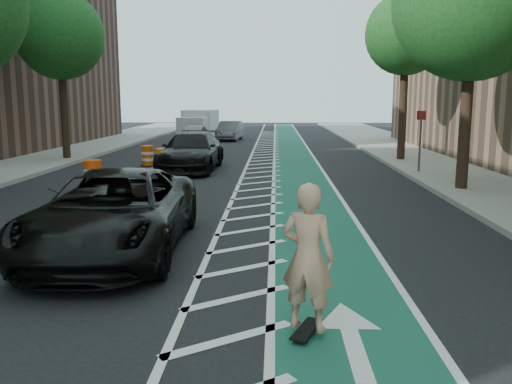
{
  "coord_description": "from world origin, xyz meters",
  "views": [
    {
      "loc": [
        2.05,
        -8.98,
        2.9
      ],
      "look_at": [
        1.68,
        1.49,
        1.1
      ],
      "focal_mm": 38.0,
      "sensor_mm": 36.0,
      "label": 1
    }
  ],
  "objects_px": {
    "skateboarder": "(308,257)",
    "suv_far": "(191,151)",
    "barrel_a": "(93,176)",
    "suv_near": "(114,213)"
  },
  "relations": [
    {
      "from": "suv_far",
      "to": "barrel_a",
      "type": "relative_size",
      "value": 5.47
    },
    {
      "from": "barrel_a",
      "to": "suv_near",
      "type": "bearing_deg",
      "value": -68.46
    },
    {
      "from": "suv_near",
      "to": "suv_far",
      "type": "bearing_deg",
      "value": 90.25
    },
    {
      "from": "skateboarder",
      "to": "suv_near",
      "type": "bearing_deg",
      "value": -24.38
    },
    {
      "from": "skateboarder",
      "to": "barrel_a",
      "type": "relative_size",
      "value": 1.86
    },
    {
      "from": "skateboarder",
      "to": "suv_far",
      "type": "bearing_deg",
      "value": -54.51
    },
    {
      "from": "suv_near",
      "to": "suv_far",
      "type": "xyz_separation_m",
      "value": [
        -0.4,
        12.19,
        0.0
      ]
    },
    {
      "from": "suv_near",
      "to": "suv_far",
      "type": "height_order",
      "value": "suv_far"
    },
    {
      "from": "skateboarder",
      "to": "suv_near",
      "type": "height_order",
      "value": "skateboarder"
    },
    {
      "from": "skateboarder",
      "to": "suv_far",
      "type": "relative_size",
      "value": 0.34
    }
  ]
}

